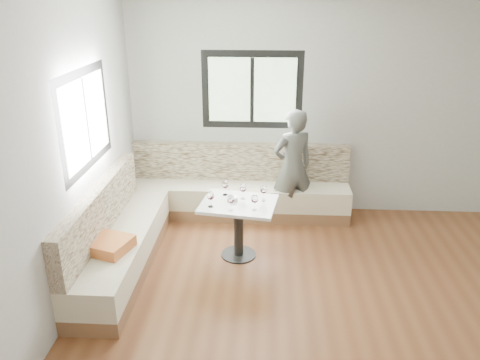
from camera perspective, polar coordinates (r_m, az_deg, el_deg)
name	(u,v)px	position (r m, az deg, el deg)	size (l,w,h in m)	color
room	(342,178)	(3.90, 12.36, 0.23)	(5.01, 5.01, 2.81)	brown
banquette	(192,211)	(5.77, -5.82, -3.74)	(2.90, 2.80, 0.95)	brown
table	(239,216)	(5.22, -0.18, -4.44)	(0.90, 0.75, 0.67)	black
person	(292,167)	(6.00, 6.41, 1.63)	(0.55, 0.36, 1.50)	#51534D
olive_ramekin	(233,199)	(5.19, -0.86, -2.29)	(0.11, 0.11, 0.04)	white
wine_glass_a	(210,196)	(5.01, -3.62, -1.99)	(0.08, 0.08, 0.18)	white
wine_glass_b	(231,200)	(4.92, -1.13, -2.40)	(0.08, 0.08, 0.18)	white
wine_glass_c	(255,199)	(4.93, 1.80, -2.37)	(0.08, 0.08, 0.18)	white
wine_glass_d	(243,188)	(5.20, 0.37, -1.03)	(0.08, 0.08, 0.18)	white
wine_glass_e	(264,190)	(5.16, 2.91, -1.26)	(0.08, 0.08, 0.18)	white
wine_glass_f	(225,185)	(5.29, -1.82, -0.61)	(0.08, 0.08, 0.18)	white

